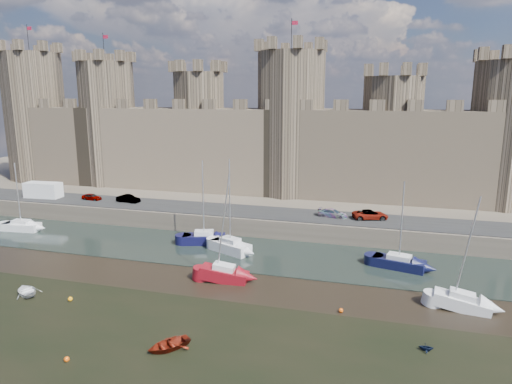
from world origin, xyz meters
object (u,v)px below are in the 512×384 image
at_px(car_1, 128,199).
at_px(sailboat_0, 21,226).
at_px(van, 43,190).
at_px(car_0, 92,197).
at_px(sailboat_1, 204,238).
at_px(sailboat_2, 230,246).
at_px(car_2, 333,213).
at_px(sailboat_4, 224,273).
at_px(sailboat_3, 399,262).
at_px(car_3, 370,215).
at_px(sailboat_5, 462,301).

relative_size(car_1, sailboat_0, 0.39).
bearing_deg(car_1, van, 99.28).
relative_size(car_0, sailboat_0, 0.33).
xyz_separation_m(car_1, sailboat_1, (15.87, -8.38, -2.28)).
distance_m(sailboat_0, sailboat_2, 31.25).
bearing_deg(sailboat_1, car_0, 142.84).
height_order(car_2, sailboat_4, sailboat_4).
height_order(sailboat_1, sailboat_3, sailboat_1).
relative_size(car_3, sailboat_0, 0.49).
bearing_deg(van, sailboat_4, -29.60).
bearing_deg(sailboat_0, van, 106.78).
distance_m(car_1, car_2, 31.26).
xyz_separation_m(car_3, sailboat_2, (-16.04, -10.79, -2.27)).
distance_m(sailboat_0, sailboat_1, 27.00).
bearing_deg(sailboat_2, van, -171.55).
bearing_deg(sailboat_4, car_2, 60.06).
relative_size(car_1, car_2, 0.96).
distance_m(car_3, sailboat_4, 23.70).
height_order(car_1, sailboat_5, sailboat_5).
height_order(car_3, sailboat_1, sailboat_1).
bearing_deg(sailboat_0, car_3, 6.54).
height_order(van, sailboat_4, sailboat_4).
bearing_deg(car_2, car_0, 97.73).
distance_m(car_0, car_3, 42.64).
distance_m(van, sailboat_1, 31.83).
bearing_deg(car_2, sailboat_5, -136.61).
relative_size(van, sailboat_3, 0.59).
distance_m(car_3, van, 51.11).
xyz_separation_m(sailboat_0, sailboat_2, (31.25, -0.58, 0.12)).
distance_m(car_0, van, 8.52).
relative_size(car_3, sailboat_5, 0.45).
bearing_deg(sailboat_4, sailboat_2, 100.12).
relative_size(sailboat_0, sailboat_2, 0.84).
height_order(sailboat_3, sailboat_5, sailboat_5).
xyz_separation_m(sailboat_0, sailboat_3, (50.82, -0.45, 0.00)).
distance_m(car_2, sailboat_3, 13.60).
distance_m(sailboat_2, sailboat_5, 26.18).
distance_m(sailboat_1, sailboat_4, 12.32).
relative_size(car_1, sailboat_5, 0.36).
relative_size(sailboat_3, sailboat_5, 0.93).
relative_size(car_2, sailboat_0, 0.41).
height_order(sailboat_1, sailboat_2, sailboat_2).
height_order(van, sailboat_0, sailboat_0).
xyz_separation_m(sailboat_4, sailboat_5, (22.59, -0.22, -0.07)).
xyz_separation_m(sailboat_1, sailboat_3, (23.87, -2.06, -0.08)).
relative_size(car_0, car_1, 0.85).
bearing_deg(sailboat_2, car_0, -177.43).
distance_m(sailboat_3, sailboat_5, 10.08).
bearing_deg(sailboat_5, sailboat_0, 178.01).
bearing_deg(car_3, car_0, 72.41).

